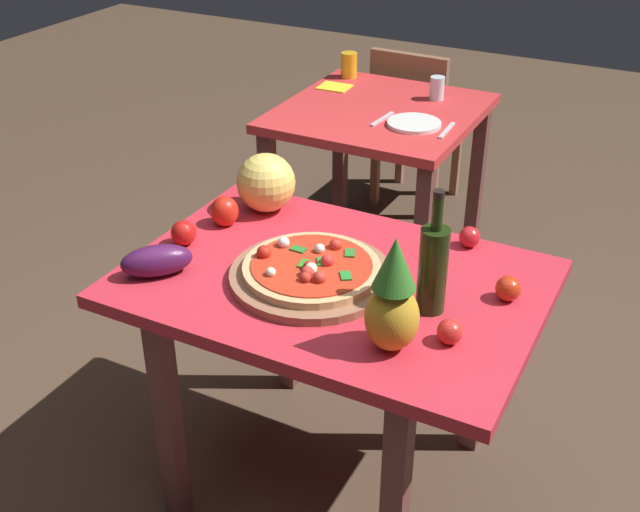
{
  "coord_description": "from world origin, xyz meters",
  "views": [
    {
      "loc": [
        0.83,
        -1.69,
        1.93
      ],
      "look_at": [
        -0.05,
        0.01,
        0.81
      ],
      "focal_mm": 44.72,
      "sensor_mm": 36.0,
      "label": 1
    }
  ],
  "objects_px": {
    "background_table": "(379,136)",
    "tomato_at_corner": "(508,289)",
    "wine_bottle": "(433,267)",
    "tomato_beside_pepper": "(470,237)",
    "melon": "(266,183)",
    "dinner_plate": "(414,124)",
    "pizza_board": "(312,276)",
    "drinking_glass_water": "(437,88)",
    "display_table": "(333,308)",
    "drinking_glass_juice": "(349,65)",
    "pizza": "(311,267)",
    "knife_utensil": "(447,130)",
    "tomato_near_board": "(450,332)",
    "napkin_folded": "(335,87)",
    "eggplant": "(157,261)",
    "bell_pepper": "(225,211)",
    "dining_chair": "(414,119)",
    "tomato_by_bottle": "(184,233)",
    "pineapple_left": "(393,300)",
    "fork_utensil": "(382,119)"
  },
  "relations": [
    {
      "from": "tomato_by_bottle",
      "to": "eggplant",
      "type": "bearing_deg",
      "value": -77.94
    },
    {
      "from": "background_table",
      "to": "pizza",
      "type": "bearing_deg",
      "value": -74.1
    },
    {
      "from": "drinking_glass_water",
      "to": "pineapple_left",
      "type": "bearing_deg",
      "value": -73.29
    },
    {
      "from": "pizza_board",
      "to": "eggplant",
      "type": "bearing_deg",
      "value": -156.23
    },
    {
      "from": "wine_bottle",
      "to": "fork_utensil",
      "type": "distance_m",
      "value": 1.4
    },
    {
      "from": "bell_pepper",
      "to": "drinking_glass_water",
      "type": "relative_size",
      "value": 0.96
    },
    {
      "from": "eggplant",
      "to": "fork_utensil",
      "type": "bearing_deg",
      "value": 87.14
    },
    {
      "from": "pizza",
      "to": "tomato_at_corner",
      "type": "distance_m",
      "value": 0.53
    },
    {
      "from": "pizza",
      "to": "knife_utensil",
      "type": "bearing_deg",
      "value": 91.96
    },
    {
      "from": "bell_pepper",
      "to": "dining_chair",
      "type": "bearing_deg",
      "value": 92.39
    },
    {
      "from": "wine_bottle",
      "to": "tomato_beside_pepper",
      "type": "xyz_separation_m",
      "value": [
        -0.01,
        0.37,
        -0.1
      ]
    },
    {
      "from": "background_table",
      "to": "bell_pepper",
      "type": "bearing_deg",
      "value": -90.27
    },
    {
      "from": "melon",
      "to": "tomato_beside_pepper",
      "type": "bearing_deg",
      "value": 5.71
    },
    {
      "from": "background_table",
      "to": "tomato_near_board",
      "type": "distance_m",
      "value": 1.68
    },
    {
      "from": "melon",
      "to": "tomato_at_corner",
      "type": "distance_m",
      "value": 0.86
    },
    {
      "from": "dining_chair",
      "to": "drinking_glass_juice",
      "type": "distance_m",
      "value": 0.52
    },
    {
      "from": "display_table",
      "to": "dinner_plate",
      "type": "distance_m",
      "value": 1.23
    },
    {
      "from": "display_table",
      "to": "knife_utensil",
      "type": "distance_m",
      "value": 1.21
    },
    {
      "from": "drinking_glass_juice",
      "to": "knife_utensil",
      "type": "bearing_deg",
      "value": -34.8
    },
    {
      "from": "melon",
      "to": "display_table",
      "type": "bearing_deg",
      "value": -36.1
    },
    {
      "from": "melon",
      "to": "knife_utensil",
      "type": "bearing_deg",
      "value": 72.69
    },
    {
      "from": "background_table",
      "to": "tomato_at_corner",
      "type": "xyz_separation_m",
      "value": [
        0.9,
        -1.21,
        0.16
      ]
    },
    {
      "from": "drinking_glass_water",
      "to": "dinner_plate",
      "type": "bearing_deg",
      "value": -84.82
    },
    {
      "from": "pizza",
      "to": "bell_pepper",
      "type": "xyz_separation_m",
      "value": [
        -0.39,
        0.17,
        0.0
      ]
    },
    {
      "from": "drinking_glass_water",
      "to": "dining_chair",
      "type": "bearing_deg",
      "value": 120.94
    },
    {
      "from": "display_table",
      "to": "tomato_at_corner",
      "type": "height_order",
      "value": "tomato_at_corner"
    },
    {
      "from": "napkin_folded",
      "to": "eggplant",
      "type": "bearing_deg",
      "value": -80.28
    },
    {
      "from": "bell_pepper",
      "to": "tomato_beside_pepper",
      "type": "distance_m",
      "value": 0.75
    },
    {
      "from": "tomato_beside_pepper",
      "to": "tomato_by_bottle",
      "type": "bearing_deg",
      "value": -153.54
    },
    {
      "from": "bell_pepper",
      "to": "napkin_folded",
      "type": "xyz_separation_m",
      "value": [
        -0.29,
        1.35,
        -0.04
      ]
    },
    {
      "from": "wine_bottle",
      "to": "tomato_by_bottle",
      "type": "distance_m",
      "value": 0.78
    },
    {
      "from": "tomato_beside_pepper",
      "to": "fork_utensil",
      "type": "relative_size",
      "value": 0.35
    },
    {
      "from": "dining_chair",
      "to": "napkin_folded",
      "type": "distance_m",
      "value": 0.6
    },
    {
      "from": "dinner_plate",
      "to": "background_table",
      "type": "bearing_deg",
      "value": 149.48
    },
    {
      "from": "background_table",
      "to": "fork_utensil",
      "type": "relative_size",
      "value": 4.74
    },
    {
      "from": "background_table",
      "to": "tomato_near_board",
      "type": "relative_size",
      "value": 13.25
    },
    {
      "from": "pizza_board",
      "to": "drinking_glass_water",
      "type": "height_order",
      "value": "drinking_glass_water"
    },
    {
      "from": "melon",
      "to": "dinner_plate",
      "type": "distance_m",
      "value": 0.94
    },
    {
      "from": "pizza_board",
      "to": "tomato_by_bottle",
      "type": "distance_m",
      "value": 0.43
    },
    {
      "from": "background_table",
      "to": "fork_utensil",
      "type": "distance_m",
      "value": 0.19
    },
    {
      "from": "wine_bottle",
      "to": "eggplant",
      "type": "distance_m",
      "value": 0.76
    },
    {
      "from": "bell_pepper",
      "to": "eggplant",
      "type": "bearing_deg",
      "value": -90.03
    },
    {
      "from": "melon",
      "to": "drinking_glass_water",
      "type": "relative_size",
      "value": 1.88
    },
    {
      "from": "wine_bottle",
      "to": "drinking_glass_juice",
      "type": "bearing_deg",
      "value": 121.71
    },
    {
      "from": "pineapple_left",
      "to": "knife_utensil",
      "type": "distance_m",
      "value": 1.47
    },
    {
      "from": "pizza",
      "to": "tomato_beside_pepper",
      "type": "bearing_deg",
      "value": 49.32
    },
    {
      "from": "background_table",
      "to": "tomato_near_board",
      "type": "xyz_separation_m",
      "value": [
        0.82,
        -1.46,
        0.16
      ]
    },
    {
      "from": "drinking_glass_juice",
      "to": "napkin_folded",
      "type": "distance_m",
      "value": 0.18
    },
    {
      "from": "tomato_beside_pepper",
      "to": "drinking_glass_juice",
      "type": "bearing_deg",
      "value": 127.99
    },
    {
      "from": "drinking_glass_water",
      "to": "pizza",
      "type": "bearing_deg",
      "value": -82.31
    }
  ]
}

